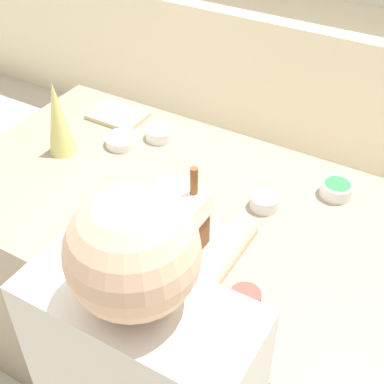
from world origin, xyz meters
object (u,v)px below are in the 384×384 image
(candy_bowl_beside_tree, at_px, (160,133))
(mug, at_px, (245,303))
(gingerbread_house, at_px, (178,217))
(baking_tray, at_px, (179,245))
(candy_bowl_behind_tray, at_px, (122,140))
(cookbook, at_px, (118,116))
(decorative_tree, at_px, (58,118))
(candy_bowl_far_right, at_px, (337,189))
(candy_bowl_front_corner, at_px, (265,201))

(candy_bowl_beside_tree, height_order, mug, mug)
(gingerbread_house, distance_m, mug, 0.34)
(baking_tray, height_order, candy_bowl_behind_tray, candy_bowl_behind_tray)
(cookbook, xyz_separation_m, mug, (0.95, -0.68, 0.03))
(gingerbread_house, distance_m, decorative_tree, 0.72)
(candy_bowl_far_right, height_order, mug, mug)
(baking_tray, bearing_deg, decorative_tree, 161.62)
(decorative_tree, relative_size, candy_bowl_front_corner, 2.97)
(baking_tray, xyz_separation_m, decorative_tree, (-0.68, 0.23, 0.15))
(mug, bearing_deg, candy_bowl_far_right, 85.25)
(candy_bowl_behind_tray, distance_m, mug, 0.96)
(candy_bowl_front_corner, height_order, mug, mug)
(candy_bowl_beside_tree, bearing_deg, candy_bowl_far_right, 0.59)
(cookbook, bearing_deg, candy_bowl_beside_tree, -9.69)
(candy_bowl_far_right, height_order, candy_bowl_front_corner, candy_bowl_far_right)
(candy_bowl_behind_tray, bearing_deg, candy_bowl_far_right, 8.30)
(baking_tray, bearing_deg, mug, -24.16)
(candy_bowl_far_right, height_order, cookbook, candy_bowl_far_right)
(baking_tray, relative_size, decorative_tree, 1.26)
(gingerbread_house, relative_size, cookbook, 1.28)
(candy_bowl_beside_tree, height_order, candy_bowl_behind_tray, candy_bowl_beside_tree)
(decorative_tree, distance_m, mug, 1.05)
(baking_tray, xyz_separation_m, candy_bowl_beside_tree, (-0.40, 0.50, 0.02))
(baking_tray, height_order, candy_bowl_front_corner, candy_bowl_front_corner)
(decorative_tree, bearing_deg, cookbook, 83.81)
(candy_bowl_front_corner, bearing_deg, baking_tray, -116.60)
(baking_tray, height_order, mug, mug)
(gingerbread_house, height_order, decorative_tree, gingerbread_house)
(gingerbread_house, relative_size, candy_bowl_far_right, 2.64)
(candy_bowl_front_corner, bearing_deg, mug, -72.56)
(decorative_tree, bearing_deg, gingerbread_house, -18.35)
(decorative_tree, relative_size, candy_bowl_behind_tray, 2.20)
(decorative_tree, relative_size, candy_bowl_beside_tree, 2.55)
(decorative_tree, relative_size, mug, 3.41)
(decorative_tree, bearing_deg, candy_bowl_far_right, 15.28)
(gingerbread_house, relative_size, mug, 3.44)
(decorative_tree, distance_m, candy_bowl_far_right, 1.08)
(candy_bowl_beside_tree, xyz_separation_m, mug, (0.70, -0.64, 0.01))
(gingerbread_house, height_order, candy_bowl_beside_tree, gingerbread_house)
(baking_tray, distance_m, decorative_tree, 0.73)
(candy_bowl_behind_tray, height_order, mug, mug)
(candy_bowl_beside_tree, xyz_separation_m, candy_bowl_far_right, (0.75, 0.01, 0.00))
(baking_tray, xyz_separation_m, candy_bowl_far_right, (0.35, 0.51, 0.02))
(gingerbread_house, distance_m, candy_bowl_front_corner, 0.37)
(candy_bowl_far_right, bearing_deg, candy_bowl_beside_tree, -179.41)
(candy_bowl_far_right, bearing_deg, candy_bowl_behind_tray, -171.70)
(gingerbread_house, bearing_deg, decorative_tree, 161.65)
(decorative_tree, bearing_deg, candy_bowl_behind_tray, 41.64)
(candy_bowl_beside_tree, bearing_deg, gingerbread_house, -51.58)
(gingerbread_house, xyz_separation_m, cookbook, (-0.65, 0.54, -0.11))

